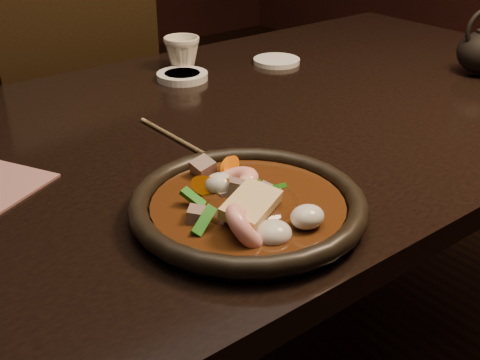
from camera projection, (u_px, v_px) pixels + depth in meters
table at (269, 146)px, 1.16m from camera, size 1.60×0.90×0.75m
chair at (70, 133)px, 1.63m from camera, size 0.48×0.48×0.94m
plate at (248, 206)px, 0.77m from camera, size 0.31×0.31×0.03m
stirfry at (247, 204)px, 0.76m from camera, size 0.17×0.22×0.06m
soy_dish at (182, 76)px, 1.28m from camera, size 0.11×0.11×0.02m
saucer_right at (277, 61)px, 1.39m from camera, size 0.11×0.11×0.01m
tea_cup at (182, 52)px, 1.32m from camera, size 0.08×0.08×0.08m
chopsticks at (181, 141)px, 0.99m from camera, size 0.01×0.24×0.01m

